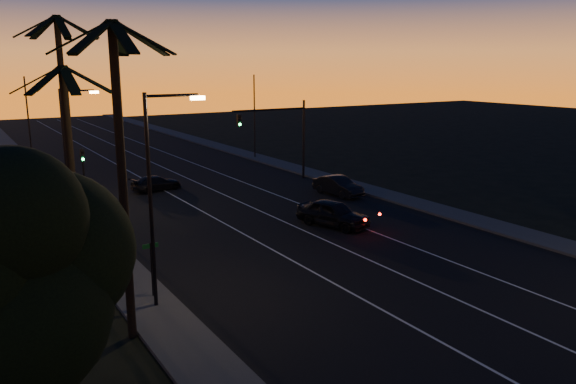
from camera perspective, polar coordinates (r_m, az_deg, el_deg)
road at (r=37.68m, az=-2.20°, el=-2.64°), size 20.00×170.00×0.01m
sidewalk_left at (r=33.83m, az=-19.01°, el=-5.03°), size 2.40×170.00×0.16m
sidewalk_right at (r=44.07m, az=10.58°, el=-0.46°), size 2.40×170.00×0.16m
lane_stripe_left at (r=36.35m, az=-6.33°, el=-3.27°), size 0.12×160.00×0.01m
lane_stripe_mid at (r=37.91m, az=-1.54°, el=-2.52°), size 0.12×160.00×0.01m
lane_stripe_right at (r=39.72m, az=2.83°, el=-1.81°), size 0.12×160.00×0.01m
bushy_tree at (r=15.45m, az=-26.41°, el=-7.70°), size 6.30×5.30×8.30m
palm_near at (r=20.54m, az=-16.66°, el=3.95°), size 4.25×4.16×11.53m
palm_mid at (r=26.33m, az=-21.27°, el=3.66°), size 4.25×4.16×10.03m
palm_far at (r=32.23m, az=-21.74°, el=7.59°), size 4.25×4.16×12.53m
streetlight_left_near at (r=23.27m, az=-13.19°, el=0.76°), size 2.55×0.26×9.00m
streetlight_left_far at (r=40.59m, az=-21.38°, el=4.89°), size 2.55×0.26×8.50m
street_sign at (r=25.15m, az=-13.72°, el=-7.05°), size 0.70×0.06×2.60m
signal_mast at (r=48.82m, az=-0.72°, el=6.64°), size 7.10×0.41×7.00m
signal_post at (r=43.05m, az=-20.09°, el=2.47°), size 0.28×0.37×4.20m
far_pole_left at (r=57.32m, az=-24.82°, el=6.10°), size 0.14×0.14×9.00m
far_pole_right at (r=61.14m, az=-3.43°, el=7.60°), size 0.14×0.14×9.00m
lead_car at (r=35.69m, az=4.60°, el=-2.17°), size 3.51×5.71×1.66m
right_car at (r=44.15m, az=5.11°, el=0.63°), size 2.00×4.65×1.49m
cross_car at (r=46.89m, az=-13.23°, el=0.88°), size 4.43×2.46×1.22m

